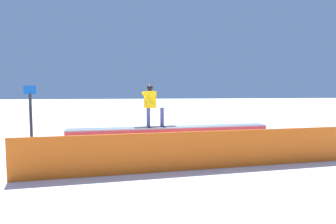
% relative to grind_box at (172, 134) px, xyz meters
% --- Properties ---
extents(ground_plane, '(120.00, 120.00, 0.00)m').
position_rel_grind_box_xyz_m(ground_plane, '(0.00, 0.00, -0.24)').
color(ground_plane, white).
extents(grind_box, '(7.49, 1.06, 0.53)m').
position_rel_grind_box_xyz_m(grind_box, '(0.00, 0.00, 0.00)').
color(grind_box, red).
rests_on(grind_box, ground_plane).
extents(snowboarder, '(1.57, 0.60, 1.53)m').
position_rel_grind_box_xyz_m(snowboarder, '(0.75, 0.06, 1.12)').
color(snowboarder, '#29242D').
rests_on(snowboarder, grind_box).
extents(safety_fence, '(8.15, 0.54, 0.90)m').
position_rel_grind_box_xyz_m(safety_fence, '(0.00, 3.76, 0.21)').
color(safety_fence, '#EF5C12').
rests_on(safety_fence, ground_plane).
extents(trail_marker, '(0.40, 0.10, 2.04)m').
position_rel_grind_box_xyz_m(trail_marker, '(5.03, -0.48, 0.85)').
color(trail_marker, '#262628').
rests_on(trail_marker, ground_plane).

